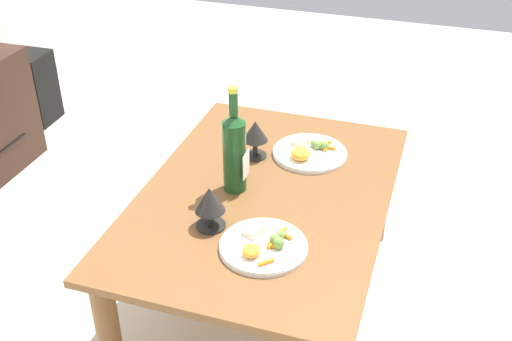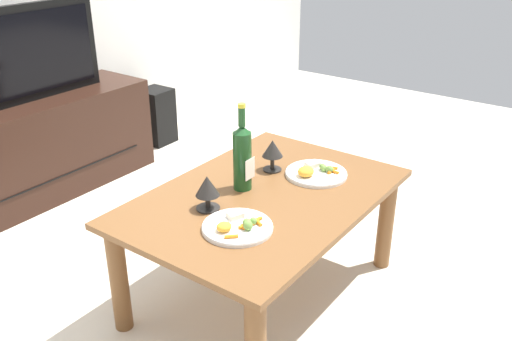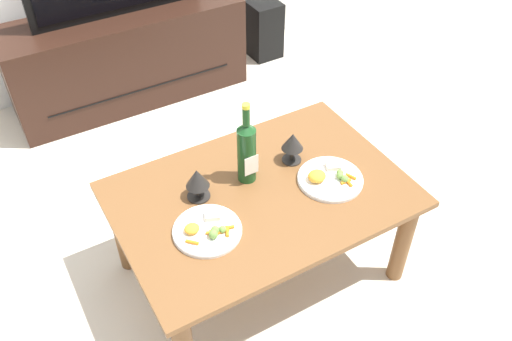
# 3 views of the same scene
# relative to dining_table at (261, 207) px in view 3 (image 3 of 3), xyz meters

# --- Properties ---
(ground_plane) EXTENTS (6.40, 6.40, 0.00)m
(ground_plane) POSITION_rel_dining_table_xyz_m (0.00, 0.00, -0.39)
(ground_plane) COLOR beige
(dining_table) EXTENTS (1.11, 0.77, 0.47)m
(dining_table) POSITION_rel_dining_table_xyz_m (0.00, 0.00, 0.00)
(dining_table) COLOR brown
(dining_table) RESTS_ON ground_plane
(tv_stand) EXTENTS (1.38, 0.43, 0.55)m
(tv_stand) POSITION_rel_dining_table_xyz_m (-0.00, 1.57, -0.12)
(tv_stand) COLOR black
(tv_stand) RESTS_ON ground_plane
(floor_speaker) EXTENTS (0.20, 0.20, 0.38)m
(floor_speaker) POSITION_rel_dining_table_xyz_m (0.96, 1.59, -0.20)
(floor_speaker) COLOR black
(floor_speaker) RESTS_ON ground_plane
(wine_bottle) EXTENTS (0.07, 0.08, 0.35)m
(wine_bottle) POSITION_rel_dining_table_xyz_m (-0.01, 0.10, 0.22)
(wine_bottle) COLOR #19471E
(wine_bottle) RESTS_ON dining_table
(goblet_left) EXTENTS (0.09, 0.09, 0.13)m
(goblet_left) POSITION_rel_dining_table_xyz_m (-0.22, 0.10, 0.17)
(goblet_left) COLOR black
(goblet_left) RESTS_ON dining_table
(goblet_right) EXTENTS (0.09, 0.09, 0.14)m
(goblet_right) POSITION_rel_dining_table_xyz_m (0.20, 0.10, 0.17)
(goblet_right) COLOR black
(goblet_right) RESTS_ON dining_table
(dinner_plate_left) EXTENTS (0.25, 0.25, 0.05)m
(dinner_plate_left) POSITION_rel_dining_table_xyz_m (-0.27, -0.08, 0.09)
(dinner_plate_left) COLOR white
(dinner_plate_left) RESTS_ON dining_table
(dinner_plate_right) EXTENTS (0.26, 0.26, 0.05)m
(dinner_plate_right) POSITION_rel_dining_table_xyz_m (0.27, -0.08, 0.09)
(dinner_plate_right) COLOR white
(dinner_plate_right) RESTS_ON dining_table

